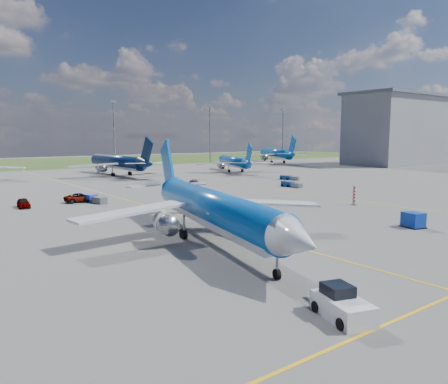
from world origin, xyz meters
TOP-DOWN VIEW (x-y plane):
  - ground at (0.00, 0.00)m, footprint 400.00×400.00m
  - taxiway_lines at (0.17, 27.70)m, footprint 60.25×160.00m
  - floodlight_masts at (10.00, 110.00)m, footprint 202.20×0.50m
  - terminal_building at (120.00, 60.00)m, footprint 42.00×22.00m
  - warning_post at (26.00, 8.00)m, footprint 0.50×0.50m
  - bg_jet_n at (17.45, 78.57)m, footprint 30.83×39.81m
  - bg_jet_ne at (50.10, 69.25)m, footprint 35.24×39.72m
  - bg_jet_ene at (89.89, 93.23)m, footprint 45.11×50.06m
  - main_airliner at (-5.08, 1.58)m, footprint 36.70×43.36m
  - pushback_tug at (-9.70, -17.87)m, footprint 3.15×5.60m
  - uld_container at (17.58, -6.51)m, footprint 2.18×2.52m
  - service_car_a at (-15.46, 35.66)m, footprint 2.07×4.23m
  - service_car_b at (-6.78, 36.17)m, footprint 5.19×2.62m
  - service_car_c at (19.96, 44.61)m, footprint 4.42×4.16m
  - baggage_tug_w at (35.33, 30.81)m, footprint 1.45×5.00m
  - baggage_tug_c at (-5.37, 34.72)m, footprint 2.79×5.74m
  - baggage_tug_e at (45.78, 41.87)m, footprint 2.83×4.78m

SIDE VIEW (x-z plane):
  - ground at x=0.00m, z-range 0.00..0.00m
  - bg_jet_n at x=17.45m, z-range -5.10..5.10m
  - bg_jet_ne at x=50.10m, z-range -4.31..4.31m
  - bg_jet_ene at x=89.89m, z-range -5.36..5.36m
  - main_airliner at x=-5.08m, z-range -4.94..4.94m
  - taxiway_lines at x=0.17m, z-range 0.00..0.02m
  - baggage_tug_e at x=45.78m, z-range -0.03..1.01m
  - baggage_tug_w at x=35.33m, z-range -0.04..1.08m
  - baggage_tug_c at x=-5.37m, z-range -0.04..1.21m
  - service_car_c at x=19.96m, z-range 0.00..1.26m
  - service_car_a at x=-15.46m, z-range 0.00..1.39m
  - service_car_b at x=-6.78m, z-range 0.00..1.41m
  - pushback_tug at x=-9.70m, z-range -0.18..1.69m
  - uld_container at x=17.58m, z-range 0.00..1.75m
  - warning_post at x=26.00m, z-range 0.00..3.00m
  - floodlight_masts at x=10.00m, z-range 1.21..23.91m
  - terminal_building at x=120.00m, z-range 0.07..26.07m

